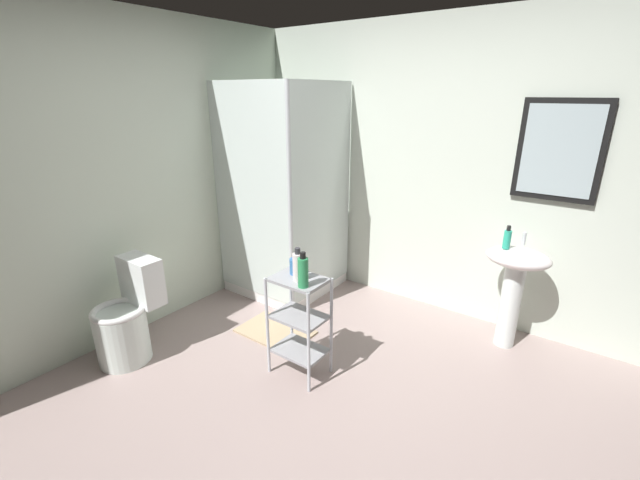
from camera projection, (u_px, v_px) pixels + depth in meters
ground_plane at (312, 416)px, 2.60m from camera, size 4.20×4.20×0.02m
wall_back at (441, 172)px, 3.57m from camera, size 4.20×0.14×2.50m
wall_left at (120, 182)px, 3.19m from camera, size 0.10×4.20×2.50m
shower_stall at (287, 248)px, 4.05m from camera, size 0.92×0.92×2.00m
pedestal_sink at (514, 278)px, 3.13m from camera, size 0.46×0.37×0.81m
sink_faucet at (524, 239)px, 3.12m from camera, size 0.03×0.03×0.10m
toilet at (127, 320)px, 3.06m from camera, size 0.37×0.49×0.76m
storage_cart at (299, 318)px, 2.85m from camera, size 0.38×0.28×0.74m
hand_soap_bottle at (507, 239)px, 3.05m from camera, size 0.05×0.05×0.18m
lotion_bottle_white at (298, 266)px, 2.69m from camera, size 0.07×0.07×0.23m
body_wash_bottle_green at (303, 272)px, 2.59m from camera, size 0.07×0.07×0.24m
rinse_cup at (296, 266)px, 2.80m from camera, size 0.08×0.08×0.11m
bath_mat at (275, 331)px, 3.47m from camera, size 0.60×0.40×0.02m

